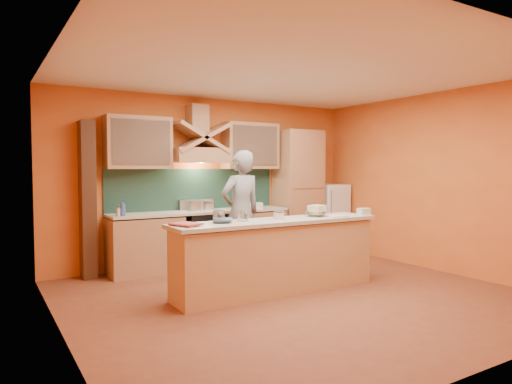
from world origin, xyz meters
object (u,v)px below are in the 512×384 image
fridge (329,218)px  kitchen_scale (279,216)px  stove (202,239)px  mixing_bowl (317,214)px  person (241,212)px

fridge → kitchen_scale: bearing=-142.5°
stove → mixing_bowl: bearing=-64.6°
fridge → person: 2.49m
fridge → person: (-2.37, -0.71, 0.29)m
stove → person: (0.33, -0.71, 0.49)m
person → mixing_bowl: size_ratio=6.48×
fridge → mixing_bowl: fridge is taller
stove → kitchen_scale: 1.98m
fridge → kitchen_scale: (-2.47, -1.89, 0.34)m
stove → mixing_bowl: mixing_bowl is taller
stove → person: bearing=-64.8°
mixing_bowl → stove: bearing=115.4°
stove → fridge: (2.70, 0.00, 0.20)m
stove → kitchen_scale: kitchen_scale is taller
fridge → mixing_bowl: (-1.82, -1.86, 0.33)m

